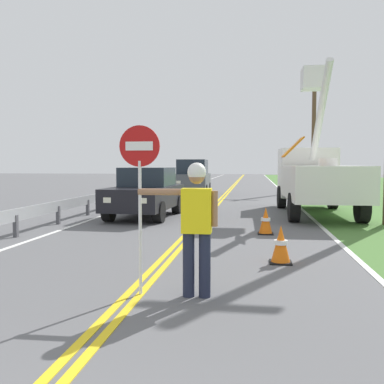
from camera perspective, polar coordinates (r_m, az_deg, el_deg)
centerline_yellow_left at (r=20.98m, az=3.60°, el=-1.17°), size 0.11×110.00×0.01m
centerline_yellow_right at (r=20.97m, az=4.09°, el=-1.17°), size 0.11×110.00×0.01m
edge_line_right at (r=21.01m, az=13.68°, el=-1.26°), size 0.12×110.00×0.01m
edge_line_left at (r=21.55m, az=-5.75°, el=-1.05°), size 0.12×110.00×0.01m
flagger_worker at (r=5.64m, az=0.53°, el=-3.91°), size 1.09×0.25×1.83m
stop_sign_paddle at (r=5.73m, az=-7.15°, el=2.82°), size 0.56×0.04×2.33m
utility_bucket_truck at (r=16.10m, az=16.36°, el=2.22°), size 2.67×6.86×5.43m
oncoming_sedan_nearest at (r=14.41m, az=-6.31°, el=-0.12°), size 2.05×4.17×1.70m
oncoming_suv_second at (r=24.99m, az=0.12°, el=2.05°), size 2.06×4.67×2.10m
utility_pole_mid at (r=30.00m, az=16.27°, el=8.27°), size 1.80×0.28×8.12m
traffic_cone_lead at (r=7.85m, az=12.01°, el=-7.07°), size 0.40×0.40×0.70m
traffic_cone_mid at (r=11.01m, az=10.01°, el=-3.95°), size 0.40×0.40×0.70m
guardrail_left_shoulder at (r=18.53m, az=-10.03°, el=-0.27°), size 0.10×32.00×0.71m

